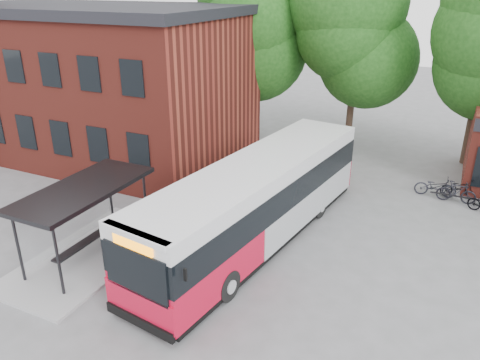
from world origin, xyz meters
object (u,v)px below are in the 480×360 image
at_px(city_bus, 257,203).
at_px(bicycle_2, 459,187).
at_px(bicycle_0, 435,186).
at_px(bicycle_1, 456,192).
at_px(bus_shelter, 88,222).

xyz_separation_m(city_bus, bicycle_2, (7.19, 8.08, -1.21)).
relative_size(bicycle_0, bicycle_1, 1.08).
xyz_separation_m(city_bus, bicycle_1, (7.09, 7.29, -1.15)).
relative_size(bus_shelter, bicycle_2, 3.88).
xyz_separation_m(bus_shelter, bicycle_2, (12.39, 11.87, -0.98)).
relative_size(bicycle_1, bicycle_2, 0.98).
height_order(bicycle_0, bicycle_2, bicycle_0).
height_order(city_bus, bicycle_0, city_bus).
xyz_separation_m(city_bus, bicycle_0, (6.14, 7.63, -1.18)).
height_order(bicycle_1, bicycle_2, bicycle_1).
relative_size(city_bus, bicycle_2, 7.33).
distance_m(bicycle_0, bicycle_2, 1.15).
relative_size(city_bus, bicycle_1, 7.49).
distance_m(city_bus, bicycle_0, 9.86).
bearing_deg(bicycle_1, bicycle_2, -8.45).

